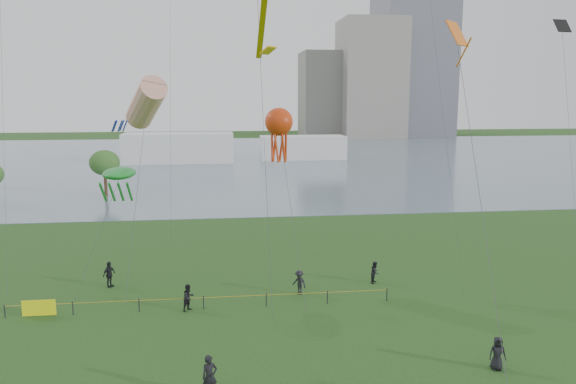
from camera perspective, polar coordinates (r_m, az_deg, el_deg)
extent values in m
cube|color=slate|center=(121.87, -5.18, 3.37)|extent=(400.00, 120.00, 0.08)
cube|color=gray|center=(189.82, 8.38, 11.29)|extent=(20.00, 20.00, 38.00)
cube|color=slate|center=(192.44, 3.78, 9.86)|extent=(16.00, 18.00, 28.00)
cube|color=white|center=(116.83, -11.03, 4.43)|extent=(22.00, 8.00, 6.00)
cube|color=white|center=(120.89, 1.50, 4.53)|extent=(18.00, 7.00, 5.00)
cylinder|color=#3A2A1A|center=(79.61, -18.02, 0.58)|extent=(0.44, 0.44, 2.82)
ellipsoid|color=#396728|center=(79.20, -18.14, 2.84)|extent=(4.01, 4.01, 3.38)
cylinder|color=black|center=(38.97, -26.83, -10.76)|extent=(0.07, 0.07, 0.85)
cylinder|color=black|center=(37.80, -21.02, -10.97)|extent=(0.07, 0.07, 0.85)
cylinder|color=black|center=(37.03, -14.89, -11.07)|extent=(0.07, 0.07, 0.85)
cylinder|color=black|center=(36.69, -8.58, -11.05)|extent=(0.07, 0.07, 0.85)
cylinder|color=black|center=(36.77, -2.22, -10.89)|extent=(0.07, 0.07, 0.85)
cylinder|color=black|center=(37.29, 4.02, -10.61)|extent=(0.07, 0.07, 0.85)
cylinder|color=black|center=(38.23, 10.01, -10.22)|extent=(0.07, 0.07, 0.85)
cylinder|color=gold|center=(36.57, -8.59, -10.57)|extent=(24.00, 0.03, 0.03)
cube|color=#FDFF0D|center=(38.29, -23.98, -10.70)|extent=(2.00, 0.04, 1.00)
imported|color=black|center=(36.45, -10.06, -10.51)|extent=(1.04, 1.05, 1.71)
imported|color=black|center=(38.71, 1.15, -9.17)|extent=(1.19, 1.22, 1.68)
imported|color=black|center=(42.02, -17.71, -7.98)|extent=(0.98, 1.15, 1.85)
imported|color=black|center=(30.56, 20.51, -15.10)|extent=(0.89, 0.64, 1.69)
imported|color=black|center=(26.64, -7.96, -18.07)|extent=(0.83, 0.68, 1.96)
imported|color=black|center=(41.47, 8.83, -8.06)|extent=(0.91, 0.97, 1.58)
cylinder|color=#3F3F42|center=(35.93, -2.39, 4.57)|extent=(0.33, 6.40, 20.30)
cube|color=#E9AE0C|center=(35.06, -2.61, 17.12)|extent=(0.36, 6.98, 4.09)
cube|color=#E9AE0C|center=(31.08, -2.02, 14.19)|extent=(0.95, 0.95, 0.42)
cylinder|color=#3F3F42|center=(39.97, -15.18, -0.61)|extent=(1.04, 7.16, 12.88)
cylinder|color=#DD471A|center=(42.83, -14.22, 8.76)|extent=(3.85, 5.26, 3.96)
cylinder|color=#1B35BF|center=(41.89, -16.24, 6.46)|extent=(0.60, 1.13, 0.88)
cylinder|color=#1B35BF|center=(42.31, -16.53, 6.48)|extent=(0.60, 1.13, 0.88)
cylinder|color=#1B35BF|center=(42.24, -17.16, 6.44)|extent=(0.60, 1.13, 0.88)
cylinder|color=#1B35BF|center=(41.78, -17.28, 6.41)|extent=(0.60, 1.13, 0.88)
cylinder|color=#1B35BF|center=(41.56, -16.70, 6.42)|extent=(0.60, 1.13, 0.88)
cylinder|color=#3F3F42|center=(39.38, -18.85, -4.35)|extent=(3.09, 1.57, 8.30)
ellipsoid|color=#188729|center=(39.07, -16.76, 1.84)|extent=(2.13, 3.83, 0.75)
cylinder|color=#188729|center=(37.81, -18.28, -0.02)|extent=(0.16, 1.79, 1.54)
cylinder|color=#188729|center=(37.71, -17.46, 0.00)|extent=(0.16, 1.79, 1.54)
cylinder|color=#188729|center=(37.61, -16.63, 0.01)|extent=(0.16, 1.79, 1.54)
cylinder|color=#188729|center=(37.52, -15.81, 0.03)|extent=(0.16, 1.79, 1.54)
cylinder|color=#3F3F42|center=(37.50, 0.37, -1.96)|extent=(0.88, 7.78, 11.56)
sphere|color=red|center=(40.57, -0.93, 7.14)|extent=(2.01, 2.01, 2.01)
cylinder|color=red|center=(40.73, -0.22, 4.90)|extent=(0.18, 0.54, 2.60)
cylinder|color=red|center=(41.13, -0.64, 4.95)|extent=(0.49, 0.36, 2.61)
cylinder|color=red|center=(41.08, -1.34, 4.94)|extent=(0.49, 0.36, 2.61)
cylinder|color=red|center=(40.63, -1.63, 4.88)|extent=(0.18, 0.54, 2.60)
cylinder|color=red|center=(40.22, -1.21, 4.84)|extent=(0.49, 0.36, 2.61)
cylinder|color=red|center=(40.28, -0.50, 4.84)|extent=(0.49, 0.36, 2.61)
cylinder|color=#3F3F42|center=(25.60, 19.24, -2.36)|extent=(1.64, 11.17, 16.49)
cube|color=orange|center=(30.65, 16.80, 15.16)|extent=(1.57, 1.57, 1.28)
cylinder|color=orange|center=(29.74, 17.42, 13.37)|extent=(0.08, 1.58, 1.35)
cube|color=black|center=(36.23, 26.09, 14.93)|extent=(0.97, 0.68, 0.76)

